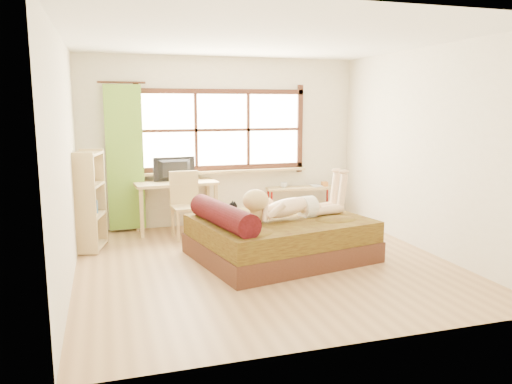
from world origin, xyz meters
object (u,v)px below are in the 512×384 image
object	(u,v)px
chair	(186,201)
kitten	(224,210)
desk	(176,188)
bed	(277,236)
woman	(293,194)
bookshelf	(89,200)
pipe_shelf	(301,196)

from	to	relation	value
chair	kitten	bearing A→B (deg)	-82.51
desk	bed	bearing A→B (deg)	-64.03
kitten	desk	xyz separation A→B (m)	(-0.37, 1.66, 0.03)
kitten	desk	distance (m)	1.70
bed	woman	distance (m)	0.58
bookshelf	kitten	bearing A→B (deg)	-17.76
chair	bookshelf	distance (m)	1.41
bed	kitten	world-z (taller)	bed
chair	desk	bearing A→B (deg)	100.09
desk	pipe_shelf	world-z (taller)	desk
chair	pipe_shelf	size ratio (longest dim) A/B	0.83
bed	desk	world-z (taller)	bed
chair	pipe_shelf	distance (m)	2.10
woman	desk	distance (m)	2.19
desk	kitten	bearing A→B (deg)	-81.94
woman	kitten	size ratio (longest dim) A/B	4.67
desk	chair	size ratio (longest dim) A/B	1.32
woman	chair	xyz separation A→B (m)	(-1.14, 1.45, -0.29)
bed	desk	size ratio (longest dim) A/B	1.84
desk	bookshelf	xyz separation A→B (m)	(-1.27, -0.68, 0.01)
desk	chair	distance (m)	0.40
woman	pipe_shelf	distance (m)	2.16
desk	chair	bearing A→B (deg)	-79.91
bed	pipe_shelf	bearing A→B (deg)	48.34
woman	bookshelf	xyz separation A→B (m)	(-2.50, 1.13, -0.15)
woman	chair	size ratio (longest dim) A/B	1.48
bed	pipe_shelf	xyz separation A→B (m)	(1.09, 1.89, 0.14)
woman	kitten	world-z (taller)	woman
bed	pipe_shelf	distance (m)	2.19
woman	bookshelf	distance (m)	2.75
bookshelf	pipe_shelf	bearing A→B (deg)	26.35
bed	bookshelf	xyz separation A→B (m)	(-2.30, 1.09, 0.40)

